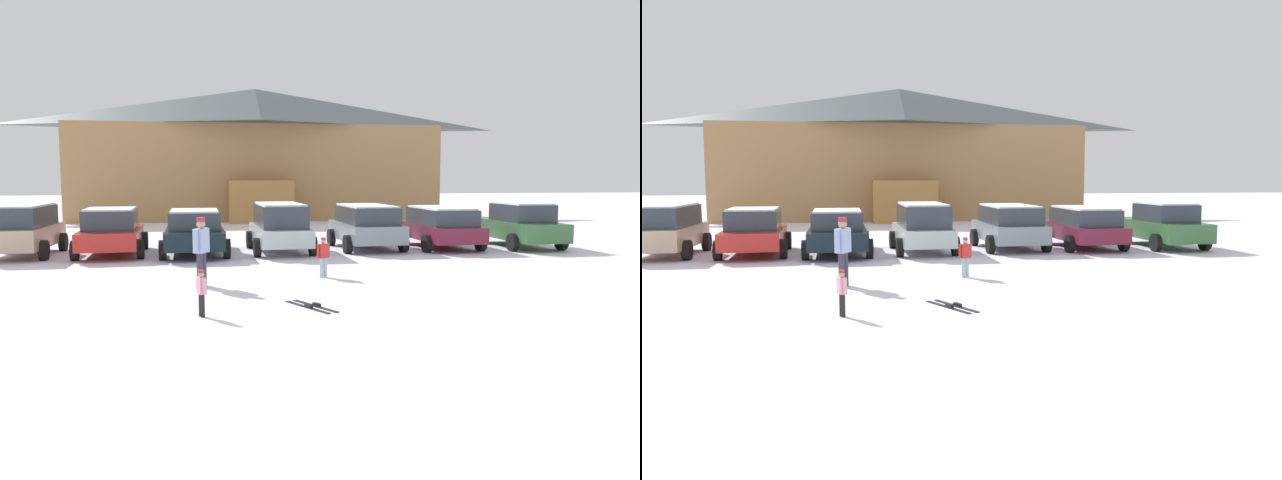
% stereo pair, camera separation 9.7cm
% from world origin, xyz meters
% --- Properties ---
extents(ground, '(160.00, 160.00, 0.00)m').
position_xyz_m(ground, '(0.00, 0.00, 0.00)').
color(ground, white).
extents(ski_lodge, '(22.54, 9.75, 8.08)m').
position_xyz_m(ski_lodge, '(0.69, 29.87, 4.10)').
color(ski_lodge, '#A47A4A').
rests_on(ski_lodge, ground).
extents(parked_beige_suv, '(2.19, 4.11, 1.71)m').
position_xyz_m(parked_beige_suv, '(-8.40, 11.91, 0.92)').
color(parked_beige_suv, tan).
rests_on(parked_beige_suv, ground).
extents(parked_red_sedan, '(2.36, 4.42, 1.58)m').
position_xyz_m(parked_red_sedan, '(-5.55, 11.72, 0.80)').
color(parked_red_sedan, red).
rests_on(parked_red_sedan, ground).
extents(parked_black_sedan, '(2.31, 4.73, 1.52)m').
position_xyz_m(parked_black_sedan, '(-2.81, 11.45, 0.78)').
color(parked_black_sedan, black).
rests_on(parked_black_sedan, ground).
extents(parked_silver_wagon, '(2.17, 4.24, 1.71)m').
position_xyz_m(parked_silver_wagon, '(0.11, 11.54, 0.91)').
color(parked_silver_wagon, '#B4C7C3').
rests_on(parked_silver_wagon, ground).
extents(parked_grey_wagon, '(2.33, 4.10, 1.61)m').
position_xyz_m(parked_grey_wagon, '(3.31, 11.91, 0.87)').
color(parked_grey_wagon, gray).
rests_on(parked_grey_wagon, ground).
extents(parked_maroon_van, '(2.27, 4.22, 1.51)m').
position_xyz_m(parked_maroon_van, '(6.10, 11.74, 0.83)').
color(parked_maroon_van, maroon).
rests_on(parked_maroon_van, ground).
extents(parked_green_coupe, '(2.14, 4.41, 1.67)m').
position_xyz_m(parked_green_coupe, '(9.13, 11.53, 0.84)').
color(parked_green_coupe, '#366739').
rests_on(parked_green_coupe, ground).
extents(skier_child_in_red_jacket, '(0.37, 0.24, 1.05)m').
position_xyz_m(skier_child_in_red_jacket, '(0.60, 5.87, 0.59)').
color(skier_child_in_red_jacket, '#99BACC').
rests_on(skier_child_in_red_jacket, ground).
extents(skier_child_in_pink_snowsuit, '(0.20, 0.31, 0.89)m').
position_xyz_m(skier_child_in_pink_snowsuit, '(-2.50, 1.76, 0.50)').
color(skier_child_in_pink_snowsuit, black).
rests_on(skier_child_in_pink_snowsuit, ground).
extents(skier_adult_in_blue_parka, '(0.40, 0.56, 1.67)m').
position_xyz_m(skier_adult_in_blue_parka, '(-2.52, 5.05, 0.94)').
color(skier_adult_in_blue_parka, '#39374A').
rests_on(skier_adult_in_blue_parka, ground).
extents(pair_of_skis, '(0.91, 1.45, 0.08)m').
position_xyz_m(pair_of_skis, '(-0.32, 2.23, 0.02)').
color(pair_of_skis, '#1F232E').
rests_on(pair_of_skis, ground).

